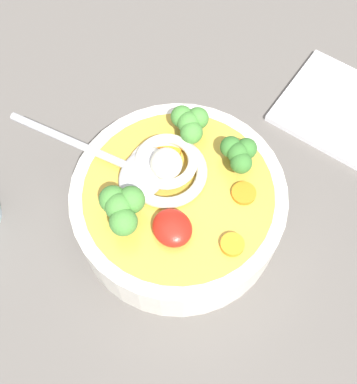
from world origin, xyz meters
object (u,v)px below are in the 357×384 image
at_px(soup_spoon, 131,168).
at_px(folded_napkin, 338,108).
at_px(noodle_pile, 167,167).
at_px(soup_bowl, 179,206).

distance_m(soup_spoon, folded_napkin, 0.27).
bearing_deg(noodle_pile, folded_napkin, -95.34).
height_order(soup_bowl, noodle_pile, noodle_pile).
bearing_deg(soup_bowl, soup_spoon, 27.69).
bearing_deg(folded_napkin, noodle_pile, 84.66).
relative_size(soup_bowl, soup_spoon, 1.24).
relative_size(soup_spoon, folded_napkin, 1.32).
bearing_deg(soup_bowl, folded_napkin, -89.47).
distance_m(soup_bowl, soup_spoon, 0.06).
distance_m(soup_bowl, folded_napkin, 0.24).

